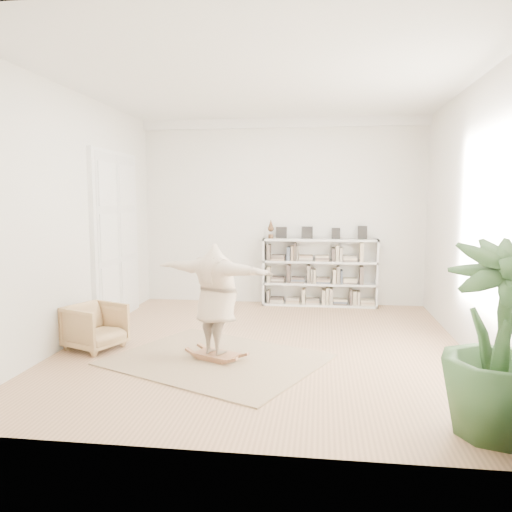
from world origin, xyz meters
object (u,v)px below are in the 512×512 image
Objects in this scene: bookshelf at (319,273)px; person at (216,296)px; houseplant at (499,340)px; armchair at (95,327)px; rocker_board at (217,355)px.

person is at bearing -109.91° from bookshelf.
houseplant is at bearing 174.39° from person.
bookshelf is 4.47m from armchair.
person is 1.01× the size of houseplant.
armchair is 1.80m from rocker_board.
bookshelf is at bearing 95.01° from rocker_board.
rocker_board is 0.37× the size of houseplant.
bookshelf is at bearing -84.99° from person.
armchair is (-3.04, -3.26, -0.32)m from bookshelf.
houseplant is at bearing -5.61° from rocker_board.
person is 3.29m from houseplant.
person is (1.76, -0.28, 0.53)m from armchair.
armchair is at bearing 15.91° from person.
bookshelf reaches higher than rocker_board.
houseplant is (1.56, -5.21, 0.22)m from bookshelf.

